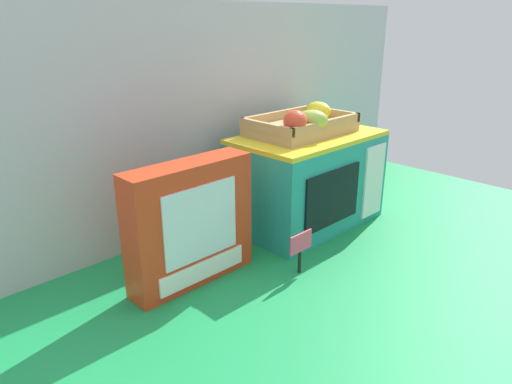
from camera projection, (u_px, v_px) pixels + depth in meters
ground_plane at (274, 238)px, 1.25m from camera, size 1.70×1.70×0.00m
display_back_panel at (219, 116)px, 1.30m from camera, size 1.61×0.03×0.59m
toy_microwave at (307, 180)px, 1.31m from camera, size 0.41×0.25×0.26m
food_groups_crate at (303, 125)px, 1.26m from camera, size 0.28×0.20×0.09m
cookie_set_box at (191, 224)px, 1.01m from camera, size 0.29×0.08×0.27m
price_sign at (301, 247)px, 1.06m from camera, size 0.07×0.01×0.10m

